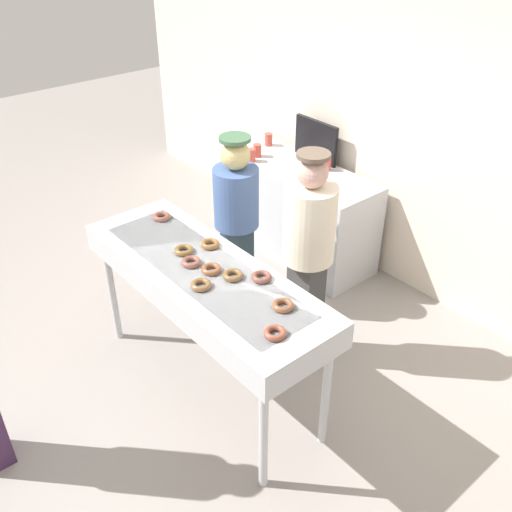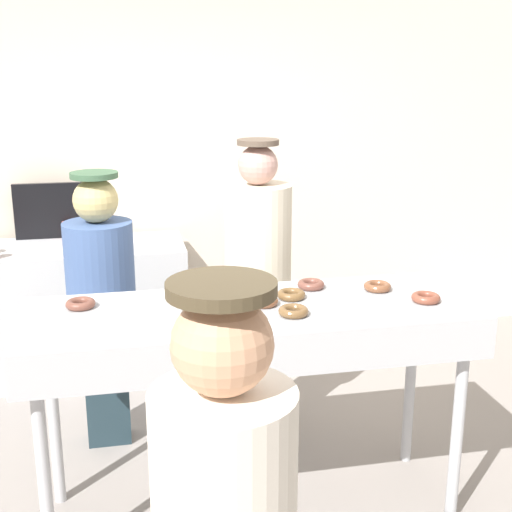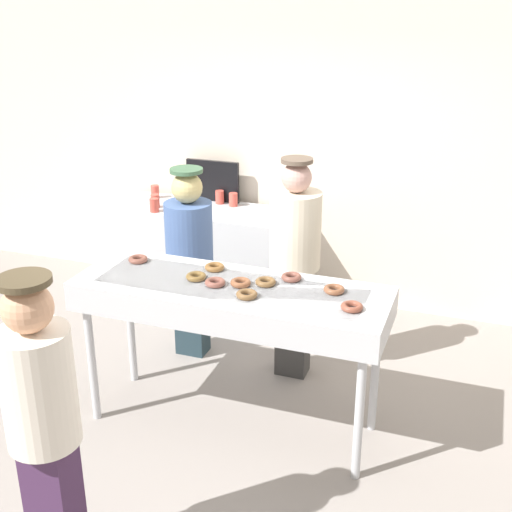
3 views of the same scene
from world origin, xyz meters
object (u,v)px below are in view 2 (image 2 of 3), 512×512
Objects in this scene: chocolate_donut_9 at (377,286)px; paper_cup_0 at (68,231)px; worker_assistant at (101,291)px; chocolate_donut_6 at (232,307)px; chocolate_donut_2 at (311,284)px; chocolate_donut_0 at (426,298)px; menu_display at (53,211)px; prep_counter at (58,311)px; chocolate_donut_1 at (264,301)px; chocolate_donut_3 at (293,311)px; chocolate_donut_7 at (291,295)px; fryer_conveyor at (251,328)px; paper_cup_4 at (90,231)px; chocolate_donut_5 at (80,304)px; chocolate_donut_4 at (196,306)px; worker_baker at (258,267)px; chocolate_donut_8 at (202,292)px.

paper_cup_0 is at bearing 129.73° from chocolate_donut_9.
chocolate_donut_6 is at bearing 135.85° from worker_assistant.
chocolate_donut_2 is at bearing 160.76° from worker_assistant.
menu_display is at bearing 130.18° from chocolate_donut_0.
worker_assistant reaches higher than prep_counter.
chocolate_donut_1 reaches higher than paper_cup_0.
chocolate_donut_3 is 0.09× the size of worker_assistant.
worker_assistant reaches higher than chocolate_donut_7.
chocolate_donut_0 is (0.81, -0.08, 0.12)m from fryer_conveyor.
chocolate_donut_6 is 1.04m from worker_assistant.
worker_assistant is (-0.68, 0.82, -0.04)m from fryer_conveyor.
chocolate_donut_7 is (0.30, 0.12, 0.00)m from chocolate_donut_6.
chocolate_donut_6 is (-0.15, -0.05, 0.00)m from chocolate_donut_1.
chocolate_donut_2 is 1.00× the size of chocolate_donut_6.
chocolate_donut_3 is (-0.18, -0.35, 0.00)m from chocolate_donut_2.
fryer_conveyor is at bearing 174.02° from chocolate_donut_0.
chocolate_donut_3 and chocolate_donut_9 have the same top height.
chocolate_donut_3 is 0.08× the size of prep_counter.
chocolate_donut_0 is 2.70m from paper_cup_0.
menu_display reaches higher than paper_cup_4.
chocolate_donut_5 is 1.77m from prep_counter.
chocolate_donut_1 and chocolate_donut_4 have the same top height.
paper_cup_4 is at bearing 127.38° from chocolate_donut_0.
chocolate_donut_2 is 0.62m from chocolate_donut_4.
chocolate_donut_4 is 0.89m from worker_baker.
worker_assistant is at bearing -75.18° from menu_display.
chocolate_donut_1 is 1.00× the size of chocolate_donut_8.
chocolate_donut_1 is 1.00× the size of chocolate_donut_9.
worker_baker reaches higher than paper_cup_4.
menu_display reaches higher than chocolate_donut_4.
worker_assistant is (-0.74, 0.80, -0.16)m from chocolate_donut_1.
worker_assistant is 1.16m from paper_cup_4.
worker_baker is 1.52m from paper_cup_4.
chocolate_donut_3 is 1.00× the size of chocolate_donut_6.
chocolate_donut_0 is at bearing -52.62° from paper_cup_4.
paper_cup_4 is at bearing 104.71° from chocolate_donut_4.
worker_baker is at bearing 33.62° from chocolate_donut_5.
worker_baker is 13.65× the size of paper_cup_0.
prep_counter is 0.60m from paper_cup_4.
paper_cup_0 is 0.24× the size of menu_display.
chocolate_donut_1 is at bearing 17.83° from fryer_conveyor.
chocolate_donut_4 is at bearing -105.31° from chocolate_donut_8.
chocolate_donut_5 is at bearing 175.95° from chocolate_donut_7.
fryer_conveyor is 15.35× the size of chocolate_donut_9.
worker_assistant reaches higher than chocolate_donut_8.
chocolate_donut_5 is at bearing -176.78° from chocolate_donut_2.
chocolate_donut_5 is 1.00× the size of chocolate_donut_9.
worker_baker is at bearing 124.34° from chocolate_donut_9.
paper_cup_4 is at bearing 117.24° from chocolate_donut_7.
fryer_conveyor is 0.26m from chocolate_donut_7.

